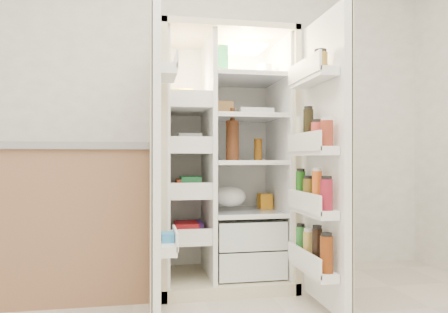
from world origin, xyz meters
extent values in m
cube|color=white|center=(0.00, 2.00, 1.35)|extent=(4.00, 0.02, 2.70)
cube|color=beige|center=(0.18, 1.93, 0.90)|extent=(0.92, 0.04, 1.80)
cube|color=beige|center=(-0.26, 1.60, 0.90)|extent=(0.04, 0.70, 1.80)
cube|color=beige|center=(0.62, 1.60, 0.90)|extent=(0.04, 0.70, 1.80)
cube|color=beige|center=(0.18, 1.60, 1.78)|extent=(0.92, 0.70, 0.04)
cube|color=beige|center=(0.18, 1.60, 0.04)|extent=(0.92, 0.70, 0.08)
cube|color=white|center=(0.18, 1.90, 0.92)|extent=(0.84, 0.02, 1.68)
cube|color=white|center=(-0.23, 1.60, 0.92)|extent=(0.02, 0.62, 1.68)
cube|color=white|center=(0.59, 1.60, 0.92)|extent=(0.02, 0.62, 1.68)
cube|color=white|center=(0.07, 1.60, 0.92)|extent=(0.03, 0.62, 1.68)
cube|color=silver|center=(0.34, 1.58, 0.18)|extent=(0.47, 0.52, 0.19)
cube|color=silver|center=(0.34, 1.58, 0.39)|extent=(0.47, 0.52, 0.19)
cube|color=#FFD18C|center=(0.34, 1.65, 1.72)|extent=(0.30, 0.30, 0.02)
cube|color=white|center=(-0.08, 1.60, 0.35)|extent=(0.28, 0.58, 0.02)
cube|color=white|center=(-0.08, 1.60, 0.65)|extent=(0.28, 0.58, 0.02)
cube|color=white|center=(-0.08, 1.60, 0.95)|extent=(0.28, 0.58, 0.02)
cube|color=white|center=(-0.08, 1.60, 1.25)|extent=(0.28, 0.58, 0.02)
cube|color=silver|center=(0.34, 1.60, 0.52)|extent=(0.49, 0.58, 0.01)
cube|color=silver|center=(0.34, 1.60, 0.88)|extent=(0.49, 0.58, 0.01)
cube|color=silver|center=(0.34, 1.60, 1.20)|extent=(0.49, 0.58, 0.02)
cube|color=silver|center=(0.34, 1.60, 1.48)|extent=(0.49, 0.58, 0.02)
cube|color=red|center=(-0.08, 1.60, 0.41)|extent=(0.16, 0.20, 0.10)
cube|color=#248545|center=(-0.08, 1.60, 0.72)|extent=(0.14, 0.18, 0.12)
cube|color=white|center=(-0.08, 1.60, 0.99)|extent=(0.20, 0.22, 0.07)
cube|color=yellow|center=(-0.08, 1.60, 1.33)|extent=(0.15, 0.16, 0.14)
cube|color=#5D349D|center=(-0.08, 1.60, 0.40)|extent=(0.18, 0.20, 0.09)
cube|color=#C04322|center=(-0.08, 1.60, 0.71)|extent=(0.14, 0.18, 0.10)
cube|color=silver|center=(-0.08, 1.60, 1.02)|extent=(0.16, 0.16, 0.12)
sphere|color=orange|center=(0.21, 1.50, 0.12)|extent=(0.07, 0.07, 0.07)
sphere|color=orange|center=(0.30, 1.54, 0.12)|extent=(0.07, 0.07, 0.07)
sphere|color=orange|center=(0.40, 1.50, 0.12)|extent=(0.07, 0.07, 0.07)
sphere|color=orange|center=(0.26, 1.64, 0.12)|extent=(0.07, 0.07, 0.07)
ellipsoid|color=#3C6822|center=(0.34, 1.60, 0.40)|extent=(0.26, 0.24, 0.11)
cylinder|color=#512611|center=(0.23, 1.51, 1.03)|extent=(0.09, 0.09, 0.28)
cylinder|color=brown|center=(0.43, 1.55, 0.97)|extent=(0.06, 0.06, 0.16)
cube|color=#279153|center=(0.15, 1.48, 1.59)|extent=(0.07, 0.07, 0.20)
cylinder|color=silver|center=(0.48, 1.58, 1.54)|extent=(0.11, 0.11, 0.10)
cylinder|color=#A57426|center=(0.29, 1.65, 1.53)|extent=(0.06, 0.06, 0.08)
cube|color=white|center=(0.41, 1.54, 1.24)|extent=(0.24, 0.10, 0.06)
cube|color=#B47F48|center=(0.16, 1.60, 1.26)|extent=(0.18, 0.10, 0.11)
ellipsoid|color=silver|center=(0.23, 1.60, 0.60)|extent=(0.23, 0.21, 0.15)
cube|color=orange|center=(0.52, 1.69, 0.58)|extent=(0.09, 0.11, 0.11)
cube|color=white|center=(-0.32, 1.05, 0.90)|extent=(0.05, 0.40, 1.72)
cube|color=beige|center=(-0.34, 1.05, 0.90)|extent=(0.01, 0.40, 1.72)
cube|color=white|center=(-0.25, 1.05, 0.40)|extent=(0.09, 0.32, 0.06)
cube|color=white|center=(-0.25, 1.05, 1.40)|extent=(0.09, 0.32, 0.06)
cube|color=#338CCC|center=(-0.25, 1.05, 0.43)|extent=(0.07, 0.12, 0.10)
cube|color=white|center=(0.68, 0.96, 0.90)|extent=(0.05, 0.58, 1.72)
cube|color=beige|center=(0.71, 0.96, 0.90)|extent=(0.01, 0.58, 1.72)
cube|color=white|center=(0.60, 0.96, 0.26)|extent=(0.11, 0.50, 0.05)
cube|color=white|center=(0.60, 0.96, 0.60)|extent=(0.11, 0.50, 0.05)
cube|color=white|center=(0.60, 0.96, 0.95)|extent=(0.11, 0.50, 0.05)
cube|color=white|center=(0.60, 0.96, 1.38)|extent=(0.11, 0.50, 0.05)
cylinder|color=#6F2D0C|center=(0.60, 0.76, 0.39)|extent=(0.07, 0.07, 0.20)
cylinder|color=black|center=(0.60, 0.89, 0.40)|extent=(0.06, 0.06, 0.22)
cylinder|color=gold|center=(0.60, 1.02, 0.38)|extent=(0.06, 0.06, 0.18)
cylinder|color=#28782E|center=(0.60, 1.15, 0.38)|extent=(0.06, 0.06, 0.19)
cylinder|color=maroon|center=(0.60, 0.76, 0.71)|extent=(0.07, 0.07, 0.17)
cylinder|color=orange|center=(0.60, 0.89, 0.73)|extent=(0.06, 0.06, 0.21)
cylinder|color=brown|center=(0.60, 1.02, 0.70)|extent=(0.07, 0.07, 0.16)
cylinder|color=#1C5E15|center=(0.60, 1.15, 0.72)|extent=(0.06, 0.06, 0.20)
cylinder|color=maroon|center=(0.60, 0.76, 1.04)|extent=(0.07, 0.07, 0.14)
cylinder|color=#C73C33|center=(0.60, 0.89, 1.04)|extent=(0.07, 0.07, 0.14)
cylinder|color=black|center=(0.60, 1.02, 1.09)|extent=(0.06, 0.06, 0.23)
cylinder|color=#EDE8C3|center=(0.60, 1.15, 1.06)|extent=(0.06, 0.06, 0.18)
cylinder|color=olive|center=(0.60, 0.84, 1.45)|extent=(0.08, 0.08, 0.10)
cube|color=#8A6045|center=(-1.01, 1.63, 0.48)|extent=(1.35, 0.70, 0.96)
cube|color=#99999F|center=(-1.01, 1.63, 0.99)|extent=(1.39, 0.74, 0.04)
camera|label=1|loc=(-0.38, -1.41, 0.91)|focal=34.00mm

